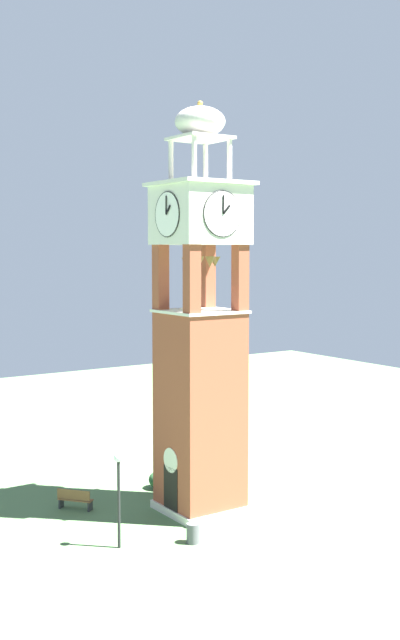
{
  "coord_description": "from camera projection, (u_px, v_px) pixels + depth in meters",
  "views": [
    {
      "loc": [
        27.71,
        -18.73,
        11.66
      ],
      "look_at": [
        0.0,
        0.0,
        8.63
      ],
      "focal_mm": 42.85,
      "sensor_mm": 36.0,
      "label": 1
    }
  ],
  "objects": [
    {
      "name": "ground",
      "position": [
        200.0,
        510.0,
        34.36
      ],
      "size": [
        80.0,
        80.0,
        0.0
      ],
      "primitive_type": "plane",
      "color": "#517547"
    },
    {
      "name": "clock_tower",
      "position": [
        200.0,
        348.0,
        33.69
      ],
      "size": [
        3.67,
        3.67,
        18.09
      ],
      "color": "brown",
      "rests_on": "ground"
    },
    {
      "name": "park_bench",
      "position": [
        75.0,
        499.0,
        34.44
      ],
      "size": [
        1.52,
        1.35,
        0.95
      ],
      "color": "brown",
      "rests_on": "ground"
    },
    {
      "name": "lamp_post",
      "position": [
        119.0,
        482.0,
        29.82
      ],
      "size": [
        0.36,
        0.36,
        3.81
      ],
      "color": "black",
      "rests_on": "ground"
    },
    {
      "name": "trash_bin",
      "position": [
        193.0,
        533.0,
        30.5
      ],
      "size": [
        0.52,
        0.52,
        0.8
      ],
      "primitive_type": "cylinder",
      "color": "#4C4C51",
      "rests_on": "ground"
    },
    {
      "name": "shrub_near_entry",
      "position": [
        161.0,
        480.0,
        37.54
      ],
      "size": [
        1.18,
        1.18,
        0.88
      ],
      "primitive_type": "ellipsoid",
      "color": "#28562D",
      "rests_on": "ground"
    }
  ]
}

